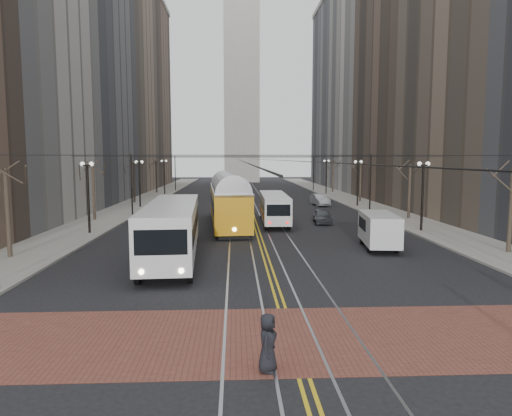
{
  "coord_description": "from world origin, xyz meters",
  "views": [
    {
      "loc": [
        -1.93,
        -19.11,
        6.16
      ],
      "look_at": [
        -0.57,
        9.74,
        3.0
      ],
      "focal_mm": 32.0,
      "sensor_mm": 36.0,
      "label": 1
    }
  ],
  "objects": [
    {
      "name": "clock_tower",
      "position": [
        0.0,
        102.0,
        35.96
      ],
      "size": [
        12.0,
        12.0,
        66.0
      ],
      "color": "#B2AFA5",
      "rests_on": "ground"
    },
    {
      "name": "building_left_mid",
      "position": [
        -25.5,
        46.0,
        17.0
      ],
      "size": [
        16.0,
        20.0,
        34.0
      ],
      "primitive_type": "cube",
      "color": "slate",
      "rests_on": "ground"
    },
    {
      "name": "trolley_wires",
      "position": [
        0.0,
        34.83,
        3.77
      ],
      "size": [
        25.96,
        120.0,
        6.6
      ],
      "color": "black",
      "rests_on": "ground"
    },
    {
      "name": "building_right_midfar",
      "position": [
        27.5,
        66.0,
        26.0
      ],
      "size": [
        20.0,
        20.0,
        52.0
      ],
      "primitive_type": "cube",
      "color": "#B3AFA8",
      "rests_on": "ground"
    },
    {
      "name": "building_right_far",
      "position": [
        25.5,
        86.0,
        20.0
      ],
      "size": [
        16.0,
        20.0,
        40.0
      ],
      "primitive_type": "cube",
      "color": "slate",
      "rests_on": "ground"
    },
    {
      "name": "sidewalk_left",
      "position": [
        -15.0,
        45.0,
        0.07
      ],
      "size": [
        5.0,
        140.0,
        0.15
      ],
      "primitive_type": "cube",
      "color": "gray",
      "rests_on": "ground"
    },
    {
      "name": "crosswalk_band",
      "position": [
        0.0,
        -4.0,
        0.01
      ],
      "size": [
        25.0,
        6.0,
        0.01
      ],
      "primitive_type": "cube",
      "color": "brown",
      "rests_on": "ground"
    },
    {
      "name": "ground",
      "position": [
        0.0,
        0.0,
        0.0
      ],
      "size": [
        260.0,
        260.0,
        0.0
      ],
      "primitive_type": "plane",
      "color": "black",
      "rests_on": "ground"
    },
    {
      "name": "streetcar",
      "position": [
        -2.5,
        22.29,
        1.87
      ],
      "size": [
        4.02,
        16.01,
        3.74
      ],
      "primitive_type": "cube",
      "rotation": [
        0.0,
        0.0,
        0.07
      ],
      "color": "orange",
      "rests_on": "ground"
    },
    {
      "name": "sedan_grey",
      "position": [
        6.4,
        23.53,
        0.68
      ],
      "size": [
        2.03,
        4.17,
        1.37
      ],
      "primitive_type": "imported",
      "rotation": [
        0.0,
        0.0,
        -0.1
      ],
      "color": "#3E4246",
      "rests_on": "ground"
    },
    {
      "name": "cargo_van",
      "position": [
        7.93,
        11.28,
        1.19
      ],
      "size": [
        2.74,
        5.61,
        2.38
      ],
      "primitive_type": "cube",
      "rotation": [
        0.0,
        0.0,
        -0.13
      ],
      "color": "silver",
      "rests_on": "ground"
    },
    {
      "name": "sedan_silver",
      "position": [
        9.2,
        39.65,
        0.75
      ],
      "size": [
        2.07,
        4.7,
        1.5
      ],
      "primitive_type": "imported",
      "rotation": [
        0.0,
        0.0,
        0.11
      ],
      "color": "#94969B",
      "rests_on": "ground"
    },
    {
      "name": "rear_bus",
      "position": [
        1.8,
        23.69,
        1.39
      ],
      "size": [
        2.47,
        10.67,
        2.77
      ],
      "primitive_type": "cube",
      "rotation": [
        0.0,
        0.0,
        -0.02
      ],
      "color": "silver",
      "rests_on": "ground"
    },
    {
      "name": "lamp_posts",
      "position": [
        -0.0,
        28.75,
        2.8
      ],
      "size": [
        27.6,
        57.2,
        5.6
      ],
      "color": "black",
      "rests_on": "ground"
    },
    {
      "name": "sidewalk_right",
      "position": [
        15.0,
        45.0,
        0.07
      ],
      "size": [
        5.0,
        140.0,
        0.15
      ],
      "primitive_type": "cube",
      "color": "gray",
      "rests_on": "ground"
    },
    {
      "name": "pedestrian_a",
      "position": [
        -0.99,
        -6.5,
        0.87
      ],
      "size": [
        0.75,
        0.96,
        1.72
      ],
      "primitive_type": "imported",
      "rotation": [
        0.0,
        0.0,
        1.29
      ],
      "color": "black",
      "rests_on": "crosswalk_band"
    },
    {
      "name": "building_left_midfar",
      "position": [
        -27.5,
        66.0,
        26.0
      ],
      "size": [
        20.0,
        20.0,
        52.0
      ],
      "primitive_type": "cube",
      "color": "#806C58",
      "rests_on": "ground"
    },
    {
      "name": "building_right_mid",
      "position": [
        25.5,
        46.0,
        17.0
      ],
      "size": [
        16.0,
        20.0,
        34.0
      ],
      "primitive_type": "cube",
      "color": "brown",
      "rests_on": "ground"
    },
    {
      "name": "streetcar_rails",
      "position": [
        0.0,
        45.0,
        0.0
      ],
      "size": [
        4.8,
        130.0,
        0.02
      ],
      "primitive_type": "cube",
      "color": "gray",
      "rests_on": "ground"
    },
    {
      "name": "centre_lines",
      "position": [
        0.0,
        45.0,
        0.01
      ],
      "size": [
        0.42,
        130.0,
        0.01
      ],
      "primitive_type": "cube",
      "color": "gold",
      "rests_on": "ground"
    },
    {
      "name": "street_trees",
      "position": [
        0.0,
        35.25,
        2.8
      ],
      "size": [
        31.68,
        53.28,
        5.6
      ],
      "color": "#382D23",
      "rests_on": "ground"
    },
    {
      "name": "building_left_far",
      "position": [
        -25.5,
        86.0,
        20.0
      ],
      "size": [
        16.0,
        20.0,
        40.0
      ],
      "primitive_type": "cube",
      "color": "brown",
      "rests_on": "ground"
    },
    {
      "name": "transit_bus",
      "position": [
        -5.75,
        8.68,
        1.71
      ],
      "size": [
        3.65,
        13.85,
        3.43
      ],
      "primitive_type": "cube",
      "rotation": [
        0.0,
        0.0,
        0.06
      ],
      "color": "silver",
      "rests_on": "ground"
    }
  ]
}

